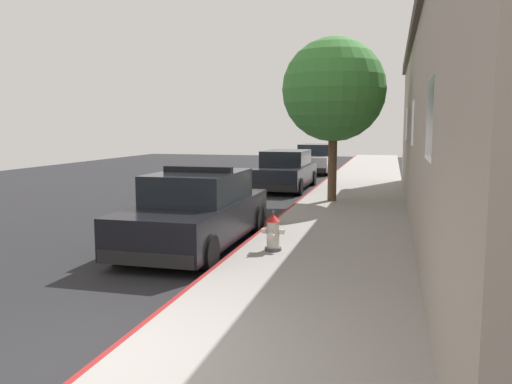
{
  "coord_description": "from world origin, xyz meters",
  "views": [
    {
      "loc": [
        2.77,
        -4.47,
        2.5
      ],
      "look_at": [
        -0.24,
        7.08,
        1.0
      ],
      "focal_mm": 36.43,
      "sensor_mm": 36.0,
      "label": 1
    }
  ],
  "objects_px": {
    "parked_car_dark_far": "(316,159)",
    "street_tree": "(334,90)",
    "fire_hydrant": "(273,232)",
    "parked_car_silver_ahead": "(286,171)",
    "police_cruiser": "(198,211)"
  },
  "relations": [
    {
      "from": "police_cruiser",
      "to": "parked_car_silver_ahead",
      "type": "height_order",
      "value": "police_cruiser"
    },
    {
      "from": "parked_car_dark_far",
      "to": "street_tree",
      "type": "distance_m",
      "value": 12.43
    },
    {
      "from": "police_cruiser",
      "to": "fire_hydrant",
      "type": "height_order",
      "value": "police_cruiser"
    },
    {
      "from": "fire_hydrant",
      "to": "parked_car_silver_ahead",
      "type": "bearing_deg",
      "value": 100.17
    },
    {
      "from": "police_cruiser",
      "to": "parked_car_dark_far",
      "type": "xyz_separation_m",
      "value": [
        -0.12,
        18.29,
        -0.0
      ]
    },
    {
      "from": "parked_car_dark_far",
      "to": "police_cruiser",
      "type": "bearing_deg",
      "value": -89.63
    },
    {
      "from": "fire_hydrant",
      "to": "police_cruiser",
      "type": "bearing_deg",
      "value": 159.59
    },
    {
      "from": "police_cruiser",
      "to": "parked_car_dark_far",
      "type": "relative_size",
      "value": 1.0
    },
    {
      "from": "police_cruiser",
      "to": "parked_car_dark_far",
      "type": "distance_m",
      "value": 18.29
    },
    {
      "from": "parked_car_dark_far",
      "to": "street_tree",
      "type": "xyz_separation_m",
      "value": [
        2.22,
        -11.89,
        2.9
      ]
    },
    {
      "from": "fire_hydrant",
      "to": "street_tree",
      "type": "xyz_separation_m",
      "value": [
        0.33,
        7.06,
        3.12
      ]
    },
    {
      "from": "parked_car_silver_ahead",
      "to": "police_cruiser",
      "type": "bearing_deg",
      "value": -88.92
    },
    {
      "from": "police_cruiser",
      "to": "parked_car_dark_far",
      "type": "bearing_deg",
      "value": 90.37
    },
    {
      "from": "police_cruiser",
      "to": "fire_hydrant",
      "type": "bearing_deg",
      "value": -20.41
    },
    {
      "from": "parked_car_dark_far",
      "to": "street_tree",
      "type": "relative_size",
      "value": 0.95
    }
  ]
}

